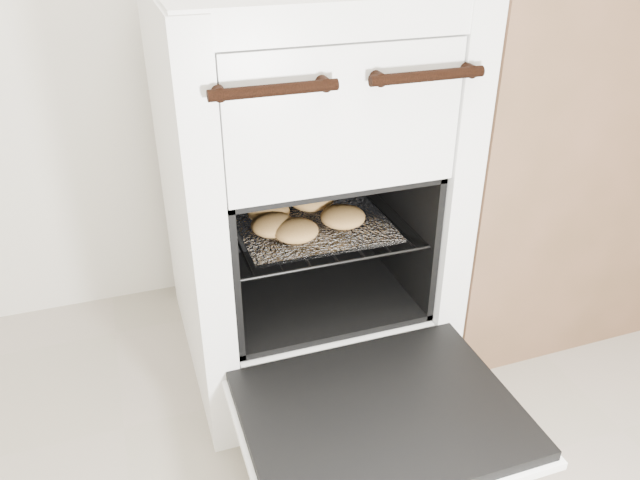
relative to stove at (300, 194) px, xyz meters
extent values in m
cube|color=white|center=(0.00, 0.01, 0.01)|extent=(0.55, 0.59, 0.85)
cylinder|color=black|center=(-0.13, -0.30, 0.32)|extent=(0.20, 0.02, 0.02)
cylinder|color=black|center=(0.13, -0.30, 0.32)|extent=(0.20, 0.02, 0.02)
cube|color=black|center=(0.00, -0.47, -0.22)|extent=(0.48, 0.37, 0.02)
cube|color=white|center=(0.00, -0.47, -0.24)|extent=(0.50, 0.39, 0.01)
cylinder|color=black|center=(-0.20, -0.06, -0.04)|extent=(0.01, 0.39, 0.01)
cylinder|color=black|center=(0.20, -0.06, -0.04)|extent=(0.01, 0.39, 0.01)
cylinder|color=black|center=(0.00, -0.24, -0.04)|extent=(0.40, 0.01, 0.01)
cylinder|color=black|center=(0.00, 0.12, -0.04)|extent=(0.40, 0.01, 0.01)
cylinder|color=black|center=(-0.17, -0.06, -0.04)|extent=(0.01, 0.37, 0.01)
cylinder|color=black|center=(-0.11, -0.06, -0.04)|extent=(0.01, 0.37, 0.01)
cylinder|color=black|center=(-0.06, -0.06, -0.04)|extent=(0.01, 0.37, 0.01)
cylinder|color=black|center=(0.00, -0.06, -0.04)|extent=(0.01, 0.37, 0.01)
cylinder|color=black|center=(0.06, -0.06, -0.04)|extent=(0.01, 0.37, 0.01)
cylinder|color=black|center=(0.11, -0.06, -0.04)|extent=(0.01, 0.37, 0.01)
cylinder|color=black|center=(0.17, -0.06, -0.04)|extent=(0.01, 0.37, 0.01)
cube|color=silver|center=(0.00, -0.08, -0.03)|extent=(0.31, 0.28, 0.01)
ellipsoid|color=#B49148|center=(0.06, -0.12, -0.01)|extent=(0.13, 0.13, 0.04)
ellipsoid|color=#B49148|center=(-0.09, -0.10, -0.01)|extent=(0.13, 0.13, 0.04)
ellipsoid|color=#B49148|center=(0.02, -0.02, -0.01)|extent=(0.11, 0.11, 0.04)
ellipsoid|color=#B49148|center=(-0.05, -0.14, -0.01)|extent=(0.12, 0.12, 0.04)
ellipsoid|color=#B49148|center=(-0.08, -0.04, -0.01)|extent=(0.12, 0.12, 0.04)
cube|color=brown|center=(0.75, 0.05, 0.03)|extent=(0.88, 0.59, 0.88)
camera|label=1|loc=(-0.36, -1.20, 0.58)|focal=35.00mm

